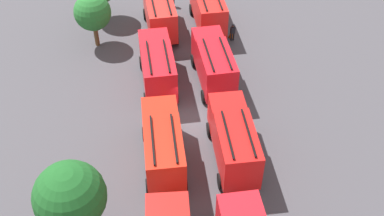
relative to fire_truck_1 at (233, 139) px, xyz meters
The scene contains 12 objects.
ground_plane 5.31m from the fire_truck_1, 31.66° to the left, with size 62.72×62.72×0.00m, color #423F44.
fire_truck_1 is the anchor object (origin of this frame).
fire_truck_2 8.71m from the fire_truck_1, ahead, with size 7.41×3.34×3.88m.
fire_truck_3 17.30m from the fire_truck_1, ahead, with size 7.37×3.21×3.88m.
fire_truck_5 4.84m from the fire_truck_1, 91.51° to the left, with size 7.32×3.07×3.88m.
fire_truck_6 10.06m from the fire_truck_1, 30.26° to the left, with size 7.38×3.25×3.88m.
fire_truck_7 17.44m from the fire_truck_1, 15.71° to the left, with size 7.42×3.37×3.88m.
firefighter_0 15.07m from the fire_truck_1, ahead, with size 0.34×0.47×1.74m.
firefighter_1 6.25m from the fire_truck_1, 47.05° to the left, with size 0.48×0.42×1.73m.
tree_0 11.73m from the fire_truck_1, 119.66° to the left, with size 4.11×4.11×6.37m.
tree_1 18.51m from the fire_truck_1, 35.37° to the left, with size 3.34×3.34×5.18m.
traffic_cone_1 15.63m from the fire_truck_1, ahead, with size 0.51×0.51×0.73m, color #F2600C.
Camera 1 is at (-25.72, 1.84, 25.31)m, focal length 43.33 mm.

